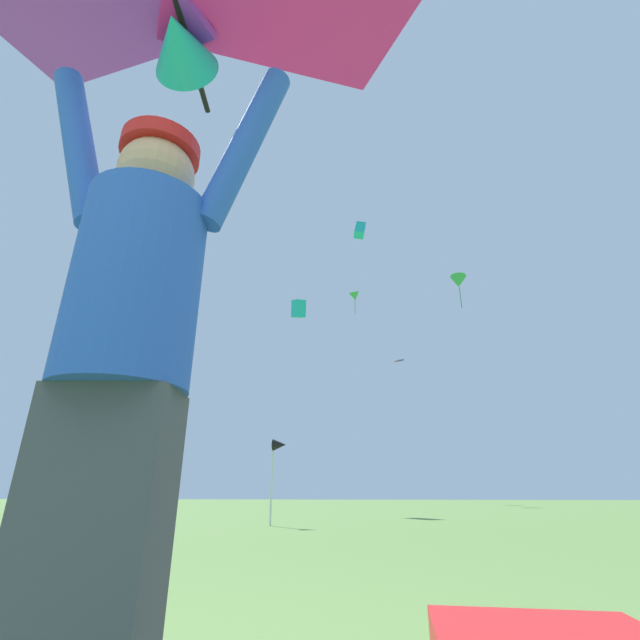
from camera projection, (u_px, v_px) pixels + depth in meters
name	position (u px, v px, depth m)	size (l,w,h in m)	color
kite_flyer_person	(127.00, 346.00, 1.15)	(0.81, 0.40, 1.92)	#424751
distant_kite_green_mid_right	(355.00, 296.00, 36.82)	(0.96, 1.11, 2.12)	green
distant_kite_black_mid_left	(399.00, 360.00, 35.71)	(1.18, 1.10, 0.58)	black
distant_kite_teal_low_left	(299.00, 309.00, 19.27)	(0.73, 0.87, 0.93)	#19B2AD
distant_kite_teal_overhead_distant	(360.00, 230.00, 33.36)	(1.03, 1.13, 1.44)	#19B2AD
distant_kite_green_low_right	(458.00, 282.00, 33.61)	(1.46, 1.44, 2.75)	green
marker_flag	(278.00, 450.00, 9.20)	(0.30, 0.24, 1.68)	silver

